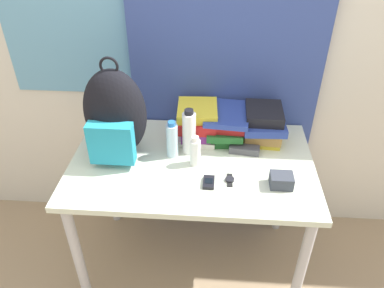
{
  "coord_description": "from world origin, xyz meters",
  "views": [
    {
      "loc": [
        0.1,
        -1.08,
        1.88
      ],
      "look_at": [
        0.0,
        0.37,
        0.86
      ],
      "focal_mm": 35.0,
      "sensor_mm": 36.0,
      "label": 1
    }
  ],
  "objects_px": {
    "book_stack_right": "(263,125)",
    "sports_bottle": "(189,132)",
    "wristwatch": "(230,180)",
    "backpack": "(115,116)",
    "sunglasses_case": "(244,150)",
    "sunscreen_bottle": "(195,152)",
    "water_bottle": "(172,140)",
    "camera_pouch": "(281,180)",
    "book_stack_center": "(226,124)",
    "book_stack_left": "(197,122)",
    "cell_phone": "(209,182)"
  },
  "relations": [
    {
      "from": "cell_phone",
      "to": "camera_pouch",
      "type": "relative_size",
      "value": 0.85
    },
    {
      "from": "backpack",
      "to": "book_stack_left",
      "type": "height_order",
      "value": "backpack"
    },
    {
      "from": "water_bottle",
      "to": "sports_bottle",
      "type": "distance_m",
      "value": 0.09
    },
    {
      "from": "book_stack_center",
      "to": "sunscreen_bottle",
      "type": "height_order",
      "value": "book_stack_center"
    },
    {
      "from": "book_stack_right",
      "to": "sports_bottle",
      "type": "xyz_separation_m",
      "value": [
        -0.37,
        -0.14,
        0.02
      ]
    },
    {
      "from": "book_stack_center",
      "to": "camera_pouch",
      "type": "height_order",
      "value": "book_stack_center"
    },
    {
      "from": "sunglasses_case",
      "to": "wristwatch",
      "type": "relative_size",
      "value": 1.72
    },
    {
      "from": "cell_phone",
      "to": "sunglasses_case",
      "type": "xyz_separation_m",
      "value": [
        0.17,
        0.25,
        0.01
      ]
    },
    {
      "from": "sunscreen_bottle",
      "to": "camera_pouch",
      "type": "distance_m",
      "value": 0.42
    },
    {
      "from": "backpack",
      "to": "wristwatch",
      "type": "xyz_separation_m",
      "value": [
        0.55,
        -0.17,
        -0.21
      ]
    },
    {
      "from": "cell_phone",
      "to": "backpack",
      "type": "bearing_deg",
      "value": 155.93
    },
    {
      "from": "book_stack_left",
      "to": "book_stack_right",
      "type": "height_order",
      "value": "same"
    },
    {
      "from": "backpack",
      "to": "camera_pouch",
      "type": "bearing_deg",
      "value": -13.97
    },
    {
      "from": "sunglasses_case",
      "to": "wristwatch",
      "type": "height_order",
      "value": "sunglasses_case"
    },
    {
      "from": "book_stack_right",
      "to": "sunscreen_bottle",
      "type": "distance_m",
      "value": 0.41
    },
    {
      "from": "backpack",
      "to": "sports_bottle",
      "type": "relative_size",
      "value": 2.1
    },
    {
      "from": "book_stack_center",
      "to": "book_stack_right",
      "type": "height_order",
      "value": "book_stack_right"
    },
    {
      "from": "sunscreen_bottle",
      "to": "sunglasses_case",
      "type": "bearing_deg",
      "value": 24.24
    },
    {
      "from": "book_stack_right",
      "to": "camera_pouch",
      "type": "bearing_deg",
      "value": -81.18
    },
    {
      "from": "sunscreen_bottle",
      "to": "water_bottle",
      "type": "bearing_deg",
      "value": 152.42
    },
    {
      "from": "book_stack_right",
      "to": "water_bottle",
      "type": "distance_m",
      "value": 0.48
    },
    {
      "from": "sunscreen_bottle",
      "to": "camera_pouch",
      "type": "relative_size",
      "value": 1.54
    },
    {
      "from": "water_bottle",
      "to": "camera_pouch",
      "type": "xyz_separation_m",
      "value": [
        0.51,
        -0.19,
        -0.06
      ]
    },
    {
      "from": "book_stack_left",
      "to": "camera_pouch",
      "type": "xyz_separation_m",
      "value": [
        0.4,
        -0.38,
        -0.06
      ]
    },
    {
      "from": "book_stack_right",
      "to": "wristwatch",
      "type": "xyz_separation_m",
      "value": [
        -0.17,
        -0.35,
        -0.08
      ]
    },
    {
      "from": "backpack",
      "to": "sunscreen_bottle",
      "type": "height_order",
      "value": "backpack"
    },
    {
      "from": "sports_bottle",
      "to": "camera_pouch",
      "type": "bearing_deg",
      "value": -28.45
    },
    {
      "from": "book_stack_right",
      "to": "sunglasses_case",
      "type": "relative_size",
      "value": 1.59
    },
    {
      "from": "water_bottle",
      "to": "cell_phone",
      "type": "relative_size",
      "value": 2.28
    },
    {
      "from": "book_stack_left",
      "to": "sports_bottle",
      "type": "distance_m",
      "value": 0.15
    },
    {
      "from": "sunglasses_case",
      "to": "camera_pouch",
      "type": "relative_size",
      "value": 1.55
    },
    {
      "from": "book_stack_left",
      "to": "cell_phone",
      "type": "distance_m",
      "value": 0.4
    },
    {
      "from": "water_bottle",
      "to": "wristwatch",
      "type": "xyz_separation_m",
      "value": [
        0.28,
        -0.18,
        -0.09
      ]
    },
    {
      "from": "camera_pouch",
      "to": "backpack",
      "type": "bearing_deg",
      "value": 166.03
    },
    {
      "from": "sunscreen_bottle",
      "to": "sunglasses_case",
      "type": "xyz_separation_m",
      "value": [
        0.24,
        0.11,
        -0.05
      ]
    },
    {
      "from": "book_stack_left",
      "to": "wristwatch",
      "type": "height_order",
      "value": "book_stack_left"
    },
    {
      "from": "wristwatch",
      "to": "book_stack_right",
      "type": "bearing_deg",
      "value": 64.21
    },
    {
      "from": "sunscreen_bottle",
      "to": "camera_pouch",
      "type": "bearing_deg",
      "value": -18.73
    },
    {
      "from": "backpack",
      "to": "wristwatch",
      "type": "distance_m",
      "value": 0.61
    },
    {
      "from": "book_stack_right",
      "to": "book_stack_center",
      "type": "bearing_deg",
      "value": 179.46
    },
    {
      "from": "backpack",
      "to": "book_stack_center",
      "type": "height_order",
      "value": "backpack"
    },
    {
      "from": "book_stack_right",
      "to": "sunglasses_case",
      "type": "height_order",
      "value": "book_stack_right"
    },
    {
      "from": "sports_bottle",
      "to": "cell_phone",
      "type": "xyz_separation_m",
      "value": [
        0.11,
        -0.24,
        -0.11
      ]
    },
    {
      "from": "book_stack_left",
      "to": "wristwatch",
      "type": "relative_size",
      "value": 2.9
    },
    {
      "from": "book_stack_left",
      "to": "sunscreen_bottle",
      "type": "relative_size",
      "value": 1.69
    },
    {
      "from": "book_stack_center",
      "to": "sunglasses_case",
      "type": "distance_m",
      "value": 0.18
    },
    {
      "from": "book_stack_left",
      "to": "book_stack_center",
      "type": "height_order",
      "value": "book_stack_left"
    },
    {
      "from": "water_bottle",
      "to": "camera_pouch",
      "type": "distance_m",
      "value": 0.55
    },
    {
      "from": "sunscreen_bottle",
      "to": "cell_phone",
      "type": "relative_size",
      "value": 1.82
    },
    {
      "from": "camera_pouch",
      "to": "sunglasses_case",
      "type": "bearing_deg",
      "value": 122.33
    }
  ]
}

